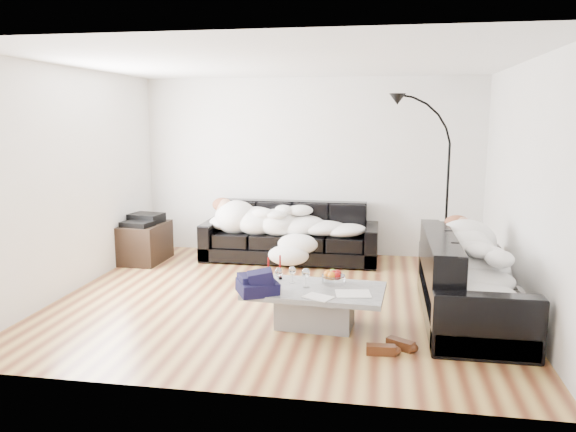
% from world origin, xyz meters
% --- Properties ---
extents(ground, '(5.00, 5.00, 0.00)m').
position_xyz_m(ground, '(0.00, 0.00, 0.00)').
color(ground, brown).
rests_on(ground, ground).
extents(wall_back, '(5.00, 0.02, 2.60)m').
position_xyz_m(wall_back, '(0.00, 2.25, 1.30)').
color(wall_back, silver).
rests_on(wall_back, ground).
extents(wall_left, '(0.02, 4.50, 2.60)m').
position_xyz_m(wall_left, '(-2.50, 0.00, 1.30)').
color(wall_left, silver).
rests_on(wall_left, ground).
extents(wall_right, '(0.02, 4.50, 2.60)m').
position_xyz_m(wall_right, '(2.50, 0.00, 1.30)').
color(wall_right, silver).
rests_on(wall_right, ground).
extents(ceiling, '(5.00, 5.00, 0.00)m').
position_xyz_m(ceiling, '(0.00, 0.00, 2.60)').
color(ceiling, white).
rests_on(ceiling, ground).
extents(sofa_back, '(2.49, 0.86, 0.81)m').
position_xyz_m(sofa_back, '(-0.22, 1.74, 0.41)').
color(sofa_back, black).
rests_on(sofa_back, ground).
extents(sofa_right, '(0.91, 2.13, 0.86)m').
position_xyz_m(sofa_right, '(1.98, -0.31, 0.43)').
color(sofa_right, black).
rests_on(sofa_right, ground).
extents(sleeper_back, '(2.10, 0.73, 0.42)m').
position_xyz_m(sleeper_back, '(-0.22, 1.69, 0.63)').
color(sleeper_back, white).
rests_on(sleeper_back, sofa_back).
extents(sleeper_right, '(0.77, 1.82, 0.45)m').
position_xyz_m(sleeper_right, '(1.98, -0.31, 0.64)').
color(sleeper_right, white).
rests_on(sleeper_right, sofa_right).
extents(teal_cushion, '(0.42, 0.38, 0.20)m').
position_xyz_m(teal_cushion, '(1.92, 0.34, 0.72)').
color(teal_cushion, '#0F606E').
rests_on(teal_cushion, sofa_right).
extents(coffee_table, '(1.37, 0.86, 0.39)m').
position_xyz_m(coffee_table, '(0.45, -0.78, 0.19)').
color(coffee_table, '#939699').
rests_on(coffee_table, ground).
extents(fruit_bowl, '(0.27, 0.27, 0.14)m').
position_xyz_m(fruit_bowl, '(0.62, -0.60, 0.46)').
color(fruit_bowl, white).
rests_on(fruit_bowl, coffee_table).
extents(wine_glass_a, '(0.08, 0.08, 0.17)m').
position_xyz_m(wine_glass_a, '(0.20, -0.63, 0.47)').
color(wine_glass_a, white).
rests_on(wine_glass_a, coffee_table).
extents(wine_glass_b, '(0.09, 0.09, 0.18)m').
position_xyz_m(wine_glass_b, '(0.08, -0.75, 0.48)').
color(wine_glass_b, white).
rests_on(wine_glass_b, coffee_table).
extents(wine_glass_c, '(0.08, 0.08, 0.19)m').
position_xyz_m(wine_glass_c, '(0.36, -0.76, 0.48)').
color(wine_glass_c, white).
rests_on(wine_glass_c, coffee_table).
extents(candle_left, '(0.05, 0.05, 0.23)m').
position_xyz_m(candle_left, '(-0.05, -0.57, 0.50)').
color(candle_left, maroon).
rests_on(candle_left, coffee_table).
extents(candle_right, '(0.05, 0.05, 0.25)m').
position_xyz_m(candle_right, '(0.06, -0.53, 0.51)').
color(candle_right, maroon).
rests_on(candle_right, coffee_table).
extents(newspaper_a, '(0.36, 0.30, 0.01)m').
position_xyz_m(newspaper_a, '(0.83, -0.90, 0.39)').
color(newspaper_a, silver).
rests_on(newspaper_a, coffee_table).
extents(newspaper_b, '(0.31, 0.28, 0.01)m').
position_xyz_m(newspaper_b, '(0.51, -1.06, 0.39)').
color(newspaper_b, silver).
rests_on(newspaper_b, coffee_table).
extents(navy_jacket, '(0.46, 0.42, 0.19)m').
position_xyz_m(navy_jacket, '(-0.07, -1.02, 0.56)').
color(navy_jacket, black).
rests_on(navy_jacket, coffee_table).
extents(shoes, '(0.47, 0.37, 0.10)m').
position_xyz_m(shoes, '(1.18, -1.28, 0.05)').
color(shoes, '#472311').
rests_on(shoes, ground).
extents(av_cabinet, '(0.56, 0.81, 0.54)m').
position_xyz_m(av_cabinet, '(-2.25, 1.32, 0.27)').
color(av_cabinet, black).
rests_on(av_cabinet, ground).
extents(stereo, '(0.49, 0.41, 0.13)m').
position_xyz_m(stereo, '(-2.25, 1.32, 0.61)').
color(stereo, black).
rests_on(stereo, av_cabinet).
extents(floor_lamp, '(0.80, 0.49, 2.06)m').
position_xyz_m(floor_lamp, '(1.94, 1.82, 1.03)').
color(floor_lamp, black).
rests_on(floor_lamp, ground).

